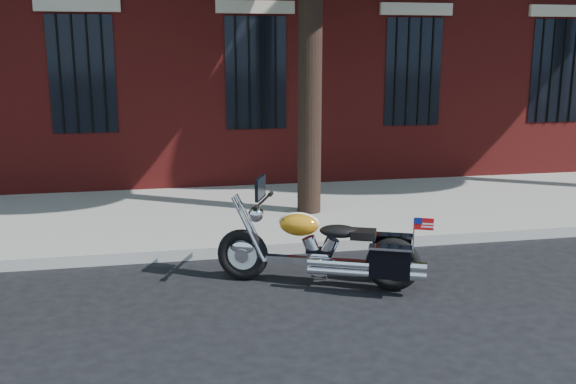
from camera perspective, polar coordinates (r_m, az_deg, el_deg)
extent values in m
plane|color=black|center=(7.26, 3.16, -8.65)|extent=(120.00, 120.00, 0.00)
cube|color=gray|center=(8.50, 0.88, -4.88)|extent=(40.00, 0.16, 0.15)
cube|color=gray|center=(10.28, -1.30, -1.79)|extent=(40.00, 3.60, 0.15)
cube|color=black|center=(11.79, -2.92, 10.49)|extent=(1.10, 0.14, 2.00)
cube|color=#B2A893|center=(11.78, -2.96, 16.09)|extent=(1.40, 0.20, 0.22)
cylinder|color=black|center=(11.71, -2.86, 10.48)|extent=(0.04, 0.04, 2.00)
cylinder|color=black|center=(9.70, 1.97, 11.83)|extent=(0.36, 0.36, 5.00)
torus|color=black|center=(7.46, -4.04, -5.56)|extent=(0.61, 0.36, 0.61)
torus|color=black|center=(7.20, 9.33, -6.36)|extent=(0.61, 0.36, 0.61)
cylinder|color=white|center=(7.46, -4.04, -5.56)|extent=(0.44, 0.23, 0.45)
cylinder|color=white|center=(7.20, 9.33, -6.36)|extent=(0.44, 0.23, 0.45)
ellipsoid|color=white|center=(7.43, -4.05, -4.90)|extent=(0.34, 0.23, 0.17)
ellipsoid|color=orange|center=(7.17, 9.36, -5.54)|extent=(0.34, 0.24, 0.17)
cube|color=white|center=(7.29, 2.52, -6.13)|extent=(1.29, 0.61, 0.07)
cylinder|color=white|center=(7.29, 2.87, -6.29)|extent=(0.33, 0.26, 0.29)
cylinder|color=white|center=(7.08, 6.31, -6.84)|extent=(1.07, 0.51, 0.08)
ellipsoid|color=orange|center=(7.20, 0.99, -2.89)|extent=(0.51, 0.41, 0.26)
ellipsoid|color=black|center=(7.15, 4.56, -3.50)|extent=(0.50, 0.41, 0.14)
cube|color=black|center=(7.40, 9.22, -5.04)|extent=(0.46, 0.30, 0.34)
cube|color=black|center=(6.95, 9.04, -6.20)|extent=(0.46, 0.30, 0.34)
cylinder|color=white|center=(7.22, -2.18, -0.78)|extent=(0.30, 0.66, 0.03)
sphere|color=white|center=(7.28, -2.87, -1.99)|extent=(0.24, 0.24, 0.18)
cube|color=black|center=(7.19, -2.47, 0.36)|extent=(0.17, 0.35, 0.25)
cube|color=red|center=(6.78, 11.99, -2.80)|extent=(0.19, 0.09, 0.13)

